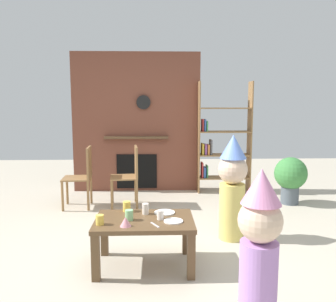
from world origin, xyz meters
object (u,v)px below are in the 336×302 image
at_px(bookshelf, 220,142).
at_px(paper_cup_near_right, 160,215).
at_px(paper_cup_near_left, 127,206).
at_px(dining_chair_middle, 130,172).
at_px(paper_plate_front, 165,212).
at_px(child_with_cone_hat, 259,243).
at_px(coffee_table, 144,227).
at_px(child_in_pink, 232,185).
at_px(dining_chair_left, 83,173).
at_px(birthday_cake_slice, 126,222).
at_px(potted_plant_tall, 291,176).
at_px(paper_plate_rear, 173,221).
at_px(paper_cup_far_right, 100,220).
at_px(paper_cup_far_left, 145,209).
at_px(paper_cup_center, 129,215).

height_order(bookshelf, paper_cup_near_right, bookshelf).
height_order(paper_cup_near_left, dining_chair_middle, dining_chair_middle).
bearing_deg(dining_chair_middle, paper_plate_front, 98.48).
height_order(paper_cup_near_right, child_with_cone_hat, child_with_cone_hat).
bearing_deg(coffee_table, child_in_pink, 33.99).
bearing_deg(coffee_table, dining_chair_left, 116.33).
relative_size(birthday_cake_slice, dining_chair_middle, 0.11).
bearing_deg(potted_plant_tall, paper_plate_rear, -132.19).
height_order(coffee_table, paper_plate_front, paper_plate_front).
xyz_separation_m(paper_cup_near_right, potted_plant_tall, (2.02, 2.03, -0.08)).
distance_m(paper_plate_rear, potted_plant_tall, 2.83).
relative_size(paper_cup_far_right, paper_plate_rear, 0.50).
bearing_deg(child_in_pink, dining_chair_left, -67.74).
bearing_deg(paper_cup_far_left, paper_plate_rear, -41.74).
bearing_deg(child_with_cone_hat, dining_chair_middle, -21.74).
xyz_separation_m(coffee_table, paper_plate_front, (0.19, 0.17, 0.09)).
xyz_separation_m(coffee_table, paper_cup_far_right, (-0.39, -0.14, 0.13)).
height_order(paper_cup_near_left, paper_cup_center, paper_cup_near_left).
height_order(bookshelf, paper_plate_front, bookshelf).
bearing_deg(paper_cup_near_right, child_with_cone_hat, -52.80).
bearing_deg(bookshelf, coffee_table, -113.54).
xyz_separation_m(paper_cup_near_left, paper_cup_near_right, (0.33, -0.26, -0.01)).
bearing_deg(paper_cup_near_right, paper_cup_near_left, 142.08).
distance_m(bookshelf, potted_plant_tall, 1.31).
bearing_deg(bookshelf, paper_cup_near_left, -118.76).
distance_m(bookshelf, paper_plate_front, 2.84).
bearing_deg(paper_plate_rear, paper_cup_near_right, 150.29).
distance_m(paper_plate_rear, dining_chair_left, 2.37).
xyz_separation_m(paper_cup_near_left, potted_plant_tall, (2.35, 1.77, -0.08)).
xyz_separation_m(bookshelf, paper_plate_front, (-1.02, -2.62, -0.40)).
relative_size(birthday_cake_slice, potted_plant_tall, 0.14).
bearing_deg(paper_plate_rear, child_in_pink, 46.39).
bearing_deg(paper_plate_rear, dining_chair_middle, 104.64).
height_order(bookshelf, child_with_cone_hat, bookshelf).
distance_m(paper_cup_near_left, child_in_pink, 1.23).
distance_m(paper_plate_rear, dining_chair_middle, 2.14).
distance_m(paper_cup_far_right, birthday_cake_slice, 0.24).
bearing_deg(paper_plate_front, dining_chair_middle, 104.42).
xyz_separation_m(bookshelf, paper_cup_far_left, (-1.21, -2.64, -0.35)).
bearing_deg(paper_cup_near_right, paper_cup_center, -178.57).
distance_m(paper_cup_near_right, dining_chair_left, 2.25).
xyz_separation_m(paper_cup_near_right, paper_cup_far_right, (-0.54, -0.12, 0.00)).
distance_m(paper_cup_near_left, paper_cup_far_right, 0.43).
bearing_deg(dining_chair_left, dining_chair_middle, -179.35).
relative_size(paper_plate_front, child_with_cone_hat, 0.18).
distance_m(coffee_table, dining_chair_middle, 2.02).
height_order(paper_cup_near_left, paper_plate_rear, paper_cup_near_left).
bearing_deg(paper_plate_front, child_in_pink, 31.72).
bearing_deg(paper_cup_far_left, paper_cup_center, -130.16).
bearing_deg(paper_cup_far_right, dining_chair_middle, 86.84).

